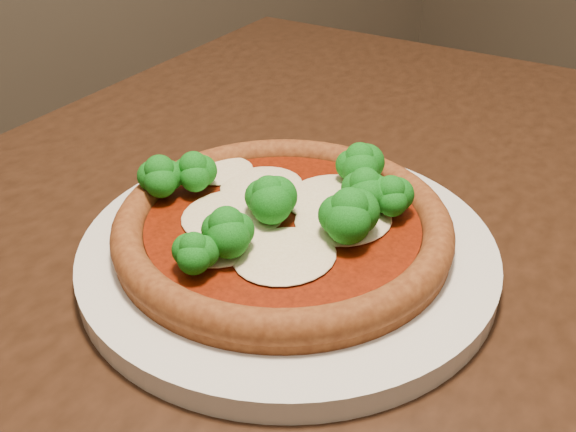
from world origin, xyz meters
TOP-DOWN VIEW (x-y plane):
  - dining_table at (0.00, 0.17)m, footprint 1.39×1.22m
  - plate at (0.01, 0.21)m, footprint 0.31×0.31m
  - pizza at (0.01, 0.21)m, footprint 0.25×0.25m

SIDE VIEW (x-z plane):
  - dining_table at x=0.00m, z-range 0.27..1.02m
  - plate at x=0.01m, z-range 0.75..0.77m
  - pizza at x=0.01m, z-range 0.75..0.81m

